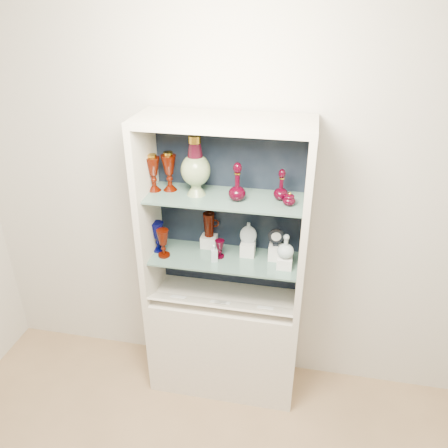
% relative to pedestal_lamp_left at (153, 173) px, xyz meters
% --- Properties ---
extents(wall_back, '(3.50, 0.02, 2.80)m').
position_rel_pedestal_lamp_left_xyz_m(wall_back, '(0.44, 0.19, -0.18)').
color(wall_back, beige).
rests_on(wall_back, ground).
extents(cabinet_base, '(1.00, 0.40, 0.75)m').
position_rel_pedestal_lamp_left_xyz_m(cabinet_base, '(0.44, -0.03, -1.21)').
color(cabinet_base, beige).
rests_on(cabinet_base, ground).
extents(cabinet_back_panel, '(0.98, 0.02, 1.15)m').
position_rel_pedestal_lamp_left_xyz_m(cabinet_back_panel, '(0.44, 0.16, -0.26)').
color(cabinet_back_panel, black).
rests_on(cabinet_back_panel, cabinet_base).
extents(cabinet_side_left, '(0.04, 0.40, 1.15)m').
position_rel_pedestal_lamp_left_xyz_m(cabinet_side_left, '(-0.04, -0.03, -0.26)').
color(cabinet_side_left, beige).
rests_on(cabinet_side_left, cabinet_base).
extents(cabinet_side_right, '(0.04, 0.40, 1.15)m').
position_rel_pedestal_lamp_left_xyz_m(cabinet_side_right, '(0.92, -0.03, -0.26)').
color(cabinet_side_right, beige).
rests_on(cabinet_side_right, cabinet_base).
extents(cabinet_top_cap, '(1.00, 0.40, 0.04)m').
position_rel_pedestal_lamp_left_xyz_m(cabinet_top_cap, '(0.44, -0.03, 0.34)').
color(cabinet_top_cap, beige).
rests_on(cabinet_top_cap, cabinet_side_left).
extents(shelf_lower, '(0.92, 0.34, 0.01)m').
position_rel_pedestal_lamp_left_xyz_m(shelf_lower, '(0.44, -0.01, -0.54)').
color(shelf_lower, slate).
rests_on(shelf_lower, cabinet_side_left).
extents(shelf_upper, '(0.92, 0.34, 0.01)m').
position_rel_pedestal_lamp_left_xyz_m(shelf_upper, '(0.44, -0.01, -0.12)').
color(shelf_upper, slate).
rests_on(shelf_upper, cabinet_side_left).
extents(label_ledge, '(0.92, 0.17, 0.09)m').
position_rel_pedestal_lamp_left_xyz_m(label_ledge, '(0.44, -0.14, -0.80)').
color(label_ledge, beige).
rests_on(label_ledge, cabinet_base).
extents(label_card_0, '(0.10, 0.06, 0.03)m').
position_rel_pedestal_lamp_left_xyz_m(label_card_0, '(0.45, -0.14, -0.79)').
color(label_card_0, white).
rests_on(label_card_0, label_ledge).
extents(label_card_1, '(0.10, 0.06, 0.03)m').
position_rel_pedestal_lamp_left_xyz_m(label_card_1, '(0.16, -0.14, -0.79)').
color(label_card_1, white).
rests_on(label_card_1, label_ledge).
extents(label_card_2, '(0.10, 0.06, 0.03)m').
position_rel_pedestal_lamp_left_xyz_m(label_card_2, '(0.72, -0.14, -0.79)').
color(label_card_2, white).
rests_on(label_card_2, label_ledge).
extents(label_card_3, '(0.10, 0.06, 0.03)m').
position_rel_pedestal_lamp_left_xyz_m(label_card_3, '(0.42, -0.14, -0.79)').
color(label_card_3, white).
rests_on(label_card_3, label_ledge).
extents(pedestal_lamp_left, '(0.11, 0.11, 0.23)m').
position_rel_pedestal_lamp_left_xyz_m(pedestal_lamp_left, '(0.00, 0.00, 0.00)').
color(pedestal_lamp_left, '#420C02').
rests_on(pedestal_lamp_left, shelf_upper).
extents(pedestal_lamp_right, '(0.11, 0.11, 0.24)m').
position_rel_pedestal_lamp_left_xyz_m(pedestal_lamp_right, '(0.09, 0.03, 0.01)').
color(pedestal_lamp_right, '#420C02').
rests_on(pedestal_lamp_right, shelf_upper).
extents(enamel_urn, '(0.21, 0.21, 0.36)m').
position_rel_pedestal_lamp_left_xyz_m(enamel_urn, '(0.26, -0.01, 0.06)').
color(enamel_urn, '#104320').
rests_on(enamel_urn, shelf_upper).
extents(ruby_decanter_a, '(0.12, 0.12, 0.26)m').
position_rel_pedestal_lamp_left_xyz_m(ruby_decanter_a, '(0.52, -0.05, 0.02)').
color(ruby_decanter_a, '#3A0211').
rests_on(ruby_decanter_a, shelf_upper).
extents(ruby_decanter_b, '(0.10, 0.10, 0.20)m').
position_rel_pedestal_lamp_left_xyz_m(ruby_decanter_b, '(0.76, 0.01, -0.01)').
color(ruby_decanter_b, '#3A0211').
rests_on(ruby_decanter_b, shelf_upper).
extents(lidded_bowl, '(0.08, 0.08, 0.08)m').
position_rel_pedestal_lamp_left_xyz_m(lidded_bowl, '(0.82, -0.06, -0.07)').
color(lidded_bowl, '#3A0211').
rests_on(lidded_bowl, shelf_upper).
extents(cobalt_goblet, '(0.11, 0.11, 0.20)m').
position_rel_pedestal_lamp_left_xyz_m(cobalt_goblet, '(-0.00, -0.01, -0.43)').
color(cobalt_goblet, '#010245').
rests_on(cobalt_goblet, shelf_lower).
extents(ruby_goblet_tall, '(0.08, 0.08, 0.19)m').
position_rel_pedestal_lamp_left_xyz_m(ruby_goblet_tall, '(0.06, -0.07, -0.44)').
color(ruby_goblet_tall, '#420C02').
rests_on(ruby_goblet_tall, shelf_lower).
extents(ruby_goblet_small, '(0.07, 0.07, 0.12)m').
position_rel_pedestal_lamp_left_xyz_m(ruby_goblet_small, '(0.41, -0.02, -0.47)').
color(ruby_goblet_small, '#3A0211').
rests_on(ruby_goblet_small, shelf_lower).
extents(riser_ruby_pitcher, '(0.10, 0.10, 0.08)m').
position_rel_pedestal_lamp_left_xyz_m(riser_ruby_pitcher, '(0.31, 0.10, -0.49)').
color(riser_ruby_pitcher, silver).
rests_on(riser_ruby_pitcher, shelf_lower).
extents(ruby_pitcher, '(0.14, 0.11, 0.16)m').
position_rel_pedestal_lamp_left_xyz_m(ruby_pitcher, '(0.31, 0.10, -0.37)').
color(ruby_pitcher, '#420C02').
rests_on(ruby_pitcher, riser_ruby_pitcher).
extents(clear_square_bottle, '(0.05, 0.05, 0.12)m').
position_rel_pedestal_lamp_left_xyz_m(clear_square_bottle, '(0.38, -0.07, -0.48)').
color(clear_square_bottle, '#9BAFB4').
rests_on(clear_square_bottle, shelf_lower).
extents(riser_flat_flask, '(0.09, 0.09, 0.09)m').
position_rel_pedestal_lamp_left_xyz_m(riser_flat_flask, '(0.58, 0.05, -0.49)').
color(riser_flat_flask, silver).
rests_on(riser_flat_flask, shelf_lower).
extents(flat_flask, '(0.11, 0.05, 0.15)m').
position_rel_pedestal_lamp_left_xyz_m(flat_flask, '(0.58, 0.05, -0.37)').
color(flat_flask, '#A2B0B6').
rests_on(flat_flask, riser_flat_flask).
extents(riser_clear_round_decanter, '(0.09, 0.09, 0.07)m').
position_rel_pedestal_lamp_left_xyz_m(riser_clear_round_decanter, '(0.82, -0.05, -0.50)').
color(riser_clear_round_decanter, silver).
rests_on(riser_clear_round_decanter, shelf_lower).
extents(clear_round_decanter, '(0.13, 0.13, 0.15)m').
position_rel_pedestal_lamp_left_xyz_m(clear_round_decanter, '(0.82, -0.05, -0.39)').
color(clear_round_decanter, '#9BAFB4').
rests_on(clear_round_decanter, riser_clear_round_decanter).
extents(riser_cameo_medallion, '(0.08, 0.08, 0.10)m').
position_rel_pedestal_lamp_left_xyz_m(riser_cameo_medallion, '(0.75, 0.03, -0.48)').
color(riser_cameo_medallion, silver).
rests_on(riser_cameo_medallion, shelf_lower).
extents(cameo_medallion, '(0.10, 0.05, 0.12)m').
position_rel_pedestal_lamp_left_xyz_m(cameo_medallion, '(0.75, 0.03, -0.37)').
color(cameo_medallion, black).
rests_on(cameo_medallion, riser_cameo_medallion).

